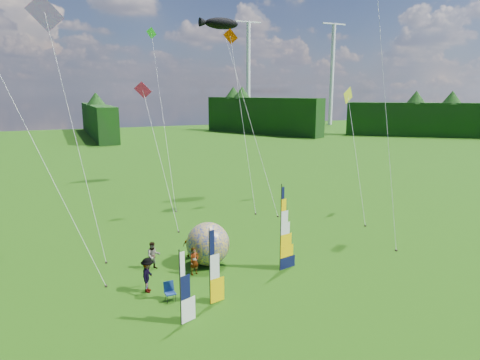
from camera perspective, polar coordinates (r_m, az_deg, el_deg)
name	(u,v)px	position (r m, az deg, el deg)	size (l,w,h in m)	color
ground	(291,303)	(22.04, 6.86, -15.92)	(220.00, 220.00, 0.00)	#234A0A
treeline_ring	(293,225)	(20.50, 7.13, -5.97)	(210.00, 210.00, 8.00)	black
turbine_left	(332,75)	(137.56, 12.15, 13.48)	(8.00, 1.20, 30.00)	silver
turbine_right	(248,75)	(130.97, 1.11, 13.84)	(8.00, 1.20, 30.00)	silver
feather_banner_main	(281,230)	(24.58, 5.45, -6.61)	(1.34, 0.10, 4.97)	#0B0F34
side_banner_left	(210,268)	(20.99, -4.06, -11.64)	(1.04, 0.10, 3.77)	#FFC800
side_banner_far	(180,289)	(19.47, -7.97, -14.24)	(1.01, 0.10, 3.42)	white
bol_inflatable	(208,244)	(25.80, -4.29, -8.49)	(2.59, 2.59, 2.59)	navy
spectator_a	(194,261)	(24.72, -6.12, -10.69)	(0.58, 0.38, 1.60)	#66594C
spectator_b	(153,256)	(25.76, -11.49, -9.85)	(0.80, 0.40, 1.65)	#66594C
spectator_c	(148,275)	(23.04, -12.18, -12.28)	(1.20, 0.44, 1.85)	#66594C
spectator_d	(190,245)	(27.25, -6.66, -8.61)	(0.89, 0.36, 1.52)	#66594C
camp_chair	(170,292)	(22.12, -9.31, -14.51)	(0.55, 0.55, 0.96)	navy
kite_whale	(247,100)	(39.94, 0.92, 10.57)	(3.78, 16.42, 18.78)	black
kite_rainbow_delta	(73,117)	(29.19, -21.40, 7.86)	(6.09, 11.17, 17.27)	#CB294C
kite_parafoil	(386,98)	(31.38, 18.95, 10.28)	(5.36, 9.27, 19.48)	#C9002E
small_kite_red	(159,149)	(34.36, -10.71, 4.10)	(3.03, 10.10, 11.51)	#F4224E
small_kite_orange	(242,114)	(38.55, 0.33, 8.82)	(3.35, 10.06, 16.48)	#DC4200
small_kite_yellow	(357,149)	(36.38, 15.28, 4.00)	(5.02, 8.64, 11.13)	#FFF32C
small_kite_pink	(39,144)	(25.35, -25.25, 4.34)	(7.56, 8.23, 14.86)	pink
small_kite_green	(162,110)	(41.43, -10.30, 9.22)	(2.88, 12.95, 17.04)	#189616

